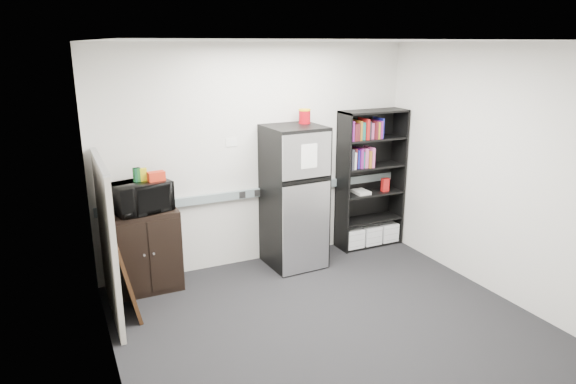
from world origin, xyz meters
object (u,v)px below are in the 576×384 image
object	(u,v)px
bookshelf	(371,180)
microwave	(141,197)
cubicle_partition	(107,240)
refrigerator	(294,197)
cabinet	(145,250)

from	to	relation	value
bookshelf	microwave	size ratio (longest dim) A/B	3.11
cubicle_partition	refrigerator	xyz separation A→B (m)	(2.22, 0.34, 0.06)
microwave	refrigerator	bearing A→B (deg)	-17.09
cubicle_partition	cabinet	xyz separation A→B (m)	(0.42, 0.42, -0.35)
bookshelf	cubicle_partition	xyz separation A→B (m)	(-3.43, -0.49, -0.10)
cabinet	microwave	size ratio (longest dim) A/B	1.56
microwave	cabinet	bearing A→B (deg)	74.94
microwave	refrigerator	distance (m)	1.82
cabinet	refrigerator	xyz separation A→B (m)	(1.81, -0.08, 0.41)
cabinet	refrigerator	size ratio (longest dim) A/B	0.53
microwave	cubicle_partition	bearing A→B (deg)	-150.93
cubicle_partition	refrigerator	distance (m)	2.25
bookshelf	cubicle_partition	bearing A→B (deg)	-171.94
cubicle_partition	bookshelf	bearing A→B (deg)	8.06
microwave	refrigerator	size ratio (longest dim) A/B	0.34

